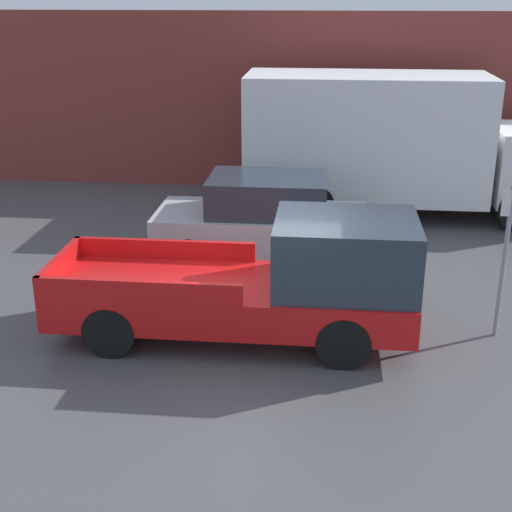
# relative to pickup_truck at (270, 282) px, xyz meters

# --- Properties ---
(ground_plane) EXTENTS (60.00, 60.00, 0.00)m
(ground_plane) POSITION_rel_pickup_truck_xyz_m (-0.14, -0.03, -0.96)
(ground_plane) COLOR #4C4C4F
(building_wall) EXTENTS (28.00, 0.15, 4.76)m
(building_wall) POSITION_rel_pickup_truck_xyz_m (-0.14, 9.37, 1.42)
(building_wall) COLOR brown
(building_wall) RESTS_ON ground
(pickup_truck) EXTENTS (5.70, 1.93, 2.04)m
(pickup_truck) POSITION_rel_pickup_truck_xyz_m (0.00, 0.00, 0.00)
(pickup_truck) COLOR red
(pickup_truck) RESTS_ON ground
(car) EXTENTS (4.29, 1.93, 1.78)m
(car) POSITION_rel_pickup_truck_xyz_m (-0.42, 3.48, -0.07)
(car) COLOR #B7BABF
(car) RESTS_ON ground
(delivery_truck) EXTENTS (7.58, 2.42, 3.41)m
(delivery_truck) POSITION_rel_pickup_truck_xyz_m (2.29, 7.07, 0.86)
(delivery_truck) COLOR white
(delivery_truck) RESTS_ON ground
(parking_sign) EXTENTS (0.30, 0.07, 2.53)m
(parking_sign) POSITION_rel_pickup_truck_xyz_m (3.65, 0.46, 0.46)
(parking_sign) COLOR gray
(parking_sign) RESTS_ON ground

